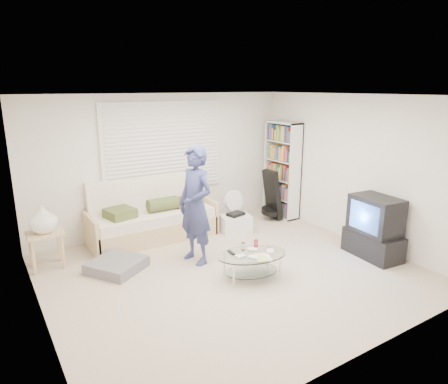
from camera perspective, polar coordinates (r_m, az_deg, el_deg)
ground at (r=5.93m, az=1.01°, el=-11.31°), size 5.00×5.00×0.00m
room_shell at (r=5.81m, az=-1.53°, el=5.10°), size 5.02×4.52×2.51m
window_blinds at (r=7.33m, az=-8.49°, el=6.36°), size 2.32×0.08×1.62m
futon_sofa at (r=7.16m, az=-10.26°, el=-3.80°), size 2.20×0.89×1.08m
grey_floor_pillow at (r=6.15m, az=-15.06°, el=-10.05°), size 0.95×0.95×0.16m
side_table at (r=6.33m, az=-24.41°, el=-3.86°), size 0.49×0.40×0.98m
bookshelf at (r=8.21m, az=8.27°, el=3.14°), size 0.31×0.81×1.93m
guitar_case at (r=8.01m, az=6.86°, el=-0.92°), size 0.36×0.37×1.01m
floor_fan at (r=7.69m, az=1.30°, el=-1.80°), size 0.43×0.28×0.70m
storage_bin at (r=7.38m, az=1.67°, el=-4.48°), size 0.61×0.49×0.37m
tv_unit at (r=6.68m, az=20.67°, el=-4.83°), size 0.57×0.94×0.97m
coffee_table at (r=5.63m, az=4.05°, el=-9.44°), size 1.11×0.84×0.49m
standing_person at (r=5.96m, az=-4.09°, el=-1.92°), size 0.55×0.72×1.79m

